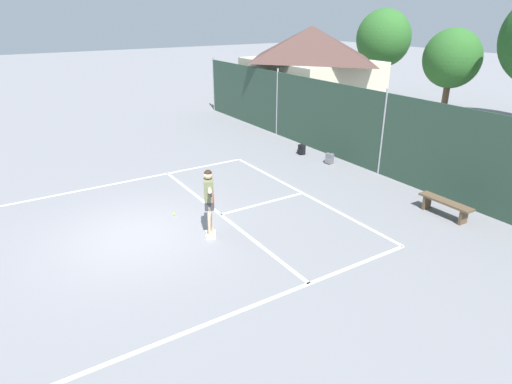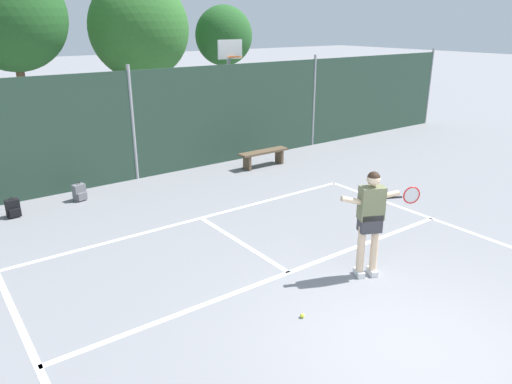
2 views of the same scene
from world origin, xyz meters
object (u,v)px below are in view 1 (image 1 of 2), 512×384
Objects in this scene: backpack_black at (301,150)px; courtside_bench at (445,205)px; tennis_player at (209,198)px; tennis_ball at (174,214)px; backpack_grey at (329,159)px.

courtside_bench reaches higher than backpack_black.
tennis_player is 1.16× the size of courtside_bench.
backpack_black reaches higher than tennis_ball.
courtside_bench is at bearing -1.16° from backpack_black.
tennis_ball is 7.82m from courtside_bench.
tennis_ball is at bearing -122.81° from courtside_bench.
backpack_grey reaches higher than tennis_ball.
tennis_player is 4.01× the size of backpack_grey.
tennis_player is at bearing -55.73° from backpack_black.
tennis_ball is 7.20m from backpack_black.
backpack_grey is at bearing 113.33° from tennis_player.
tennis_ball is 0.14× the size of backpack_black.
tennis_ball is (-1.73, -0.31, -1.08)m from tennis_player.
tennis_player reaches higher than courtside_bench.
tennis_ball is at bearing -169.75° from tennis_player.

